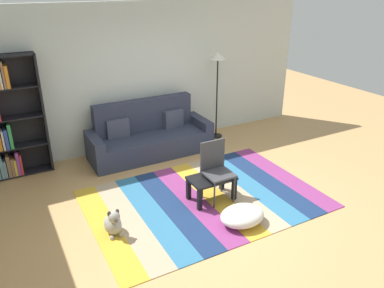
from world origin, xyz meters
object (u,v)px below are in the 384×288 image
object	(u,v)px
dog	(113,223)
tv_remote	(212,177)
bookshelf	(8,121)
pouf	(242,216)
coffee_table	(211,182)
standing_lamp	(218,67)
couch	(149,137)
folding_chair	(216,166)

from	to	relation	value
dog	tv_remote	world-z (taller)	same
dog	tv_remote	bearing A→B (deg)	3.19
bookshelf	dog	xyz separation A→B (m)	(0.91, -2.35, -0.80)
pouf	bookshelf	bearing A→B (deg)	130.11
coffee_table	dog	xyz separation A→B (m)	(-1.54, -0.11, -0.14)
pouf	standing_lamp	bearing A→B (deg)	64.72
couch	pouf	xyz separation A→B (m)	(0.22, -2.69, -0.21)
coffee_table	pouf	bearing A→B (deg)	-86.39
pouf	dog	xyz separation A→B (m)	(-1.59, 0.62, 0.03)
bookshelf	pouf	world-z (taller)	bookshelf
folding_chair	couch	bearing A→B (deg)	139.59
tv_remote	folding_chair	distance (m)	0.18
pouf	folding_chair	xyz separation A→B (m)	(0.03, 0.75, 0.41)
standing_lamp	folding_chair	xyz separation A→B (m)	(-1.29, -2.05, -0.93)
coffee_table	bookshelf	bearing A→B (deg)	137.58
bookshelf	pouf	xyz separation A→B (m)	(2.50, -2.97, -0.83)
standing_lamp	dog	bearing A→B (deg)	-143.14
coffee_table	tv_remote	size ratio (longest dim) A/B	4.46
folding_chair	coffee_table	bearing A→B (deg)	-121.54
couch	tv_remote	size ratio (longest dim) A/B	15.07
couch	bookshelf	xyz separation A→B (m)	(-2.28, 0.28, 0.62)
standing_lamp	folding_chair	world-z (taller)	standing_lamp
tv_remote	coffee_table	bearing A→B (deg)	40.92
tv_remote	standing_lamp	bearing A→B (deg)	29.72
pouf	coffee_table	bearing A→B (deg)	93.61
dog	standing_lamp	distance (m)	3.86
pouf	standing_lamp	distance (m)	3.37
bookshelf	folding_chair	xyz separation A→B (m)	(2.53, -2.22, -0.42)
coffee_table	dog	bearing A→B (deg)	-175.92
dog	tv_remote	xyz separation A→B (m)	(1.53, 0.09, 0.23)
folding_chair	tv_remote	bearing A→B (deg)	-109.62
bookshelf	tv_remote	world-z (taller)	bookshelf
dog	standing_lamp	xyz separation A→B (m)	(2.91, 2.18, 1.30)
dog	folding_chair	size ratio (longest dim) A/B	0.44
pouf	tv_remote	xyz separation A→B (m)	(-0.06, 0.70, 0.26)
couch	standing_lamp	size ratio (longest dim) A/B	1.29
dog	couch	bearing A→B (deg)	56.48
couch	folding_chair	world-z (taller)	couch
coffee_table	standing_lamp	distance (m)	2.74
bookshelf	dog	world-z (taller)	bookshelf
bookshelf	folding_chair	bearing A→B (deg)	-41.22
bookshelf	pouf	bearing A→B (deg)	-49.89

